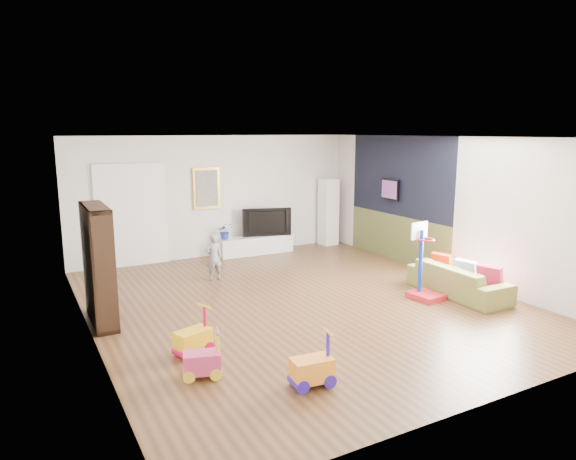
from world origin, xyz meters
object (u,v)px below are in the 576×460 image
media_console (255,245)px  bookshelf (98,265)px  basketball_hoop (428,262)px  sofa (458,280)px

media_console → bookshelf: (-3.84, -2.85, 0.67)m
bookshelf → basketball_hoop: 5.22m
media_console → bookshelf: size_ratio=1.00×
media_console → bookshelf: bookshelf is taller
sofa → media_console: bearing=22.8°
media_console → basketball_hoop: (1.15, -4.35, 0.45)m
media_console → basketball_hoop: size_ratio=1.35×
media_console → sofa: bearing=-67.2°
bookshelf → sofa: size_ratio=0.95×
basketball_hoop → sofa: bearing=-17.4°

